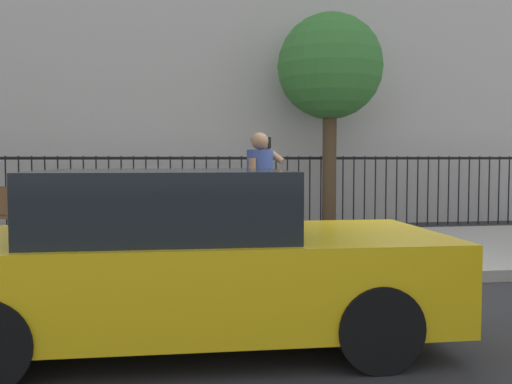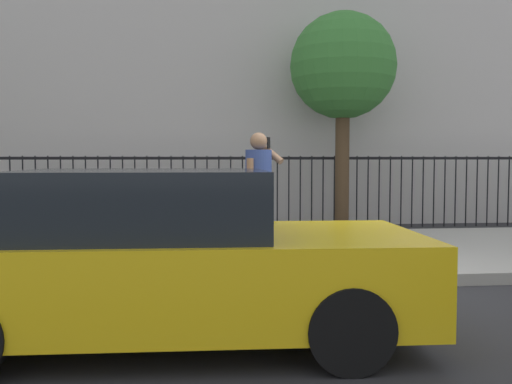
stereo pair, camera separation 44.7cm
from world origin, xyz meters
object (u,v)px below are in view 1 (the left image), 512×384
taxi_yellow (183,260)px  pedestrian_on_phone (259,188)px  street_bench (7,214)px  street_tree_mid (330,68)px

taxi_yellow → pedestrian_on_phone: (1.09, 2.57, 0.46)m
taxi_yellow → street_bench: size_ratio=2.66×
street_bench → street_tree_mid: size_ratio=0.35×
taxi_yellow → street_bench: bearing=117.2°
taxi_yellow → street_tree_mid: street_tree_mid is taller
pedestrian_on_phone → street_bench: bearing=145.8°
taxi_yellow → pedestrian_on_phone: pedestrian_on_phone is taller
taxi_yellow → pedestrian_on_phone: 2.83m
pedestrian_on_phone → street_tree_mid: street_tree_mid is taller
street_tree_mid → pedestrian_on_phone: bearing=-117.0°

